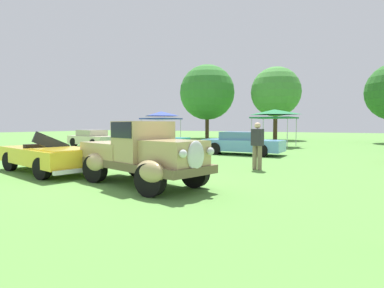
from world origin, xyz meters
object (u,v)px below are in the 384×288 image
object	(u,v)px
neighbor_convertible	(50,155)
canopy_tent_left_field	(161,115)
show_car_skyblue	(242,143)
show_car_cream	(93,139)
show_car_teal	(152,141)
feature_pickup_truck	(142,153)
canopy_tent_center_field	(275,113)
spectator_by_row	(257,144)
spectator_near_truck	(154,139)

from	to	relation	value
neighbor_convertible	canopy_tent_left_field	bearing A→B (deg)	113.65
show_car_skyblue	show_car_cream	bearing A→B (deg)	-178.36
show_car_cream	show_car_teal	distance (m)	5.36
feature_pickup_truck	show_car_skyblue	distance (m)	9.41
show_car_teal	canopy_tent_center_field	distance (m)	9.25
feature_pickup_truck	spectator_by_row	xyz separation A→B (m)	(1.68, 4.30, 0.05)
neighbor_convertible	canopy_tent_center_field	world-z (taller)	canopy_tent_center_field
neighbor_convertible	spectator_near_truck	world-z (taller)	spectator_near_truck
feature_pickup_truck	show_car_cream	bearing A→B (deg)	143.67
show_car_skyblue	spectator_near_truck	xyz separation A→B (m)	(-2.77, -4.13, 0.31)
show_car_teal	spectator_by_row	distance (m)	9.88
feature_pickup_truck	neighbor_convertible	bearing A→B (deg)	179.46
show_car_teal	canopy_tent_center_field	size ratio (longest dim) A/B	1.66
feature_pickup_truck	spectator_near_truck	distance (m)	6.43
show_car_teal	spectator_by_row	world-z (taller)	spectator_by_row
show_car_cream	show_car_skyblue	bearing A→B (deg)	1.64
neighbor_convertible	show_car_teal	distance (m)	9.54
show_car_cream	canopy_tent_center_field	bearing A→B (deg)	33.06
show_car_teal	show_car_skyblue	size ratio (longest dim) A/B	1.09
spectator_near_truck	show_car_teal	bearing A→B (deg)	129.34
canopy_tent_left_field	canopy_tent_center_field	distance (m)	9.39
show_car_skyblue	spectator_near_truck	size ratio (longest dim) A/B	2.55
spectator_near_truck	spectator_by_row	distance (m)	5.49
neighbor_convertible	show_car_teal	bearing A→B (deg)	107.59
feature_pickup_truck	spectator_by_row	bearing A→B (deg)	68.68
spectator_near_truck	spectator_by_row	bearing A→B (deg)	-9.75
spectator_near_truck	spectator_by_row	xyz separation A→B (m)	(5.41, -0.93, 0.00)
canopy_tent_center_field	show_car_cream	bearing A→B (deg)	-146.94
feature_pickup_truck	canopy_tent_left_field	bearing A→B (deg)	125.30
show_car_cream	canopy_tent_center_field	distance (m)	13.28
show_car_teal	canopy_tent_left_field	distance (m)	7.07
canopy_tent_center_field	spectator_by_row	bearing A→B (deg)	-76.11
show_car_teal	show_car_skyblue	xyz separation A→B (m)	(5.96, 0.23, -0.00)
spectator_by_row	canopy_tent_left_field	distance (m)	16.28
feature_pickup_truck	show_car_cream	world-z (taller)	feature_pickup_truck
feature_pickup_truck	canopy_tent_center_field	xyz separation A→B (m)	(-1.27, 16.21, 1.56)
neighbor_convertible	show_car_teal	xyz separation A→B (m)	(-2.88, 9.10, 0.02)
feature_pickup_truck	canopy_tent_left_field	world-z (taller)	canopy_tent_left_field
show_car_skyblue	spectator_by_row	distance (m)	5.72
show_car_teal	show_car_cream	bearing A→B (deg)	-178.96
show_car_skyblue	canopy_tent_center_field	world-z (taller)	canopy_tent_center_field
neighbor_convertible	canopy_tent_center_field	bearing A→B (deg)	80.25
neighbor_convertible	canopy_tent_center_field	size ratio (longest dim) A/B	1.63
feature_pickup_truck	spectator_by_row	world-z (taller)	feature_pickup_truck
canopy_tent_center_field	show_car_teal	bearing A→B (deg)	-128.67
show_car_skyblue	spectator_near_truck	world-z (taller)	spectator_near_truck
show_car_cream	canopy_tent_left_field	xyz separation A→B (m)	(1.72, 5.89, 1.82)
show_car_teal	spectator_near_truck	distance (m)	5.05
show_car_cream	spectator_near_truck	distance (m)	9.37
spectator_near_truck	spectator_by_row	size ratio (longest dim) A/B	1.00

